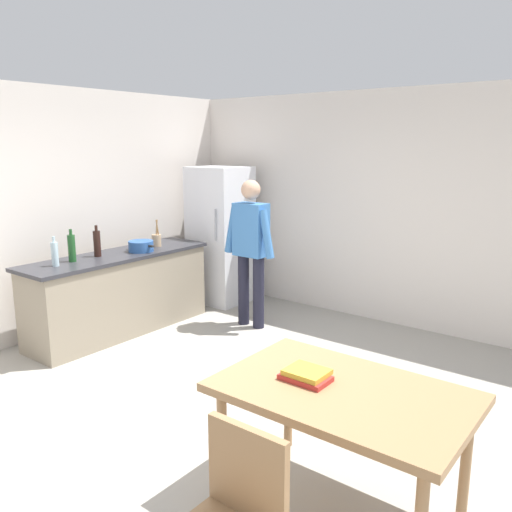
{
  "coord_description": "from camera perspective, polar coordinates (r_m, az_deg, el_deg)",
  "views": [
    {
      "loc": [
        2.67,
        -2.74,
        2.1
      ],
      "look_at": [
        -0.37,
        1.2,
        1.02
      ],
      "focal_mm": 36.77,
      "sensor_mm": 36.0,
      "label": 1
    }
  ],
  "objects": [
    {
      "name": "bottle_wine_green",
      "position": [
        5.7,
        -19.41,
        0.85
      ],
      "size": [
        0.08,
        0.08,
        0.34
      ],
      "color": "#1E5123",
      "rests_on": "kitchen_counter"
    },
    {
      "name": "cooking_pot",
      "position": [
        6.05,
        -12.4,
        1.06
      ],
      "size": [
        0.4,
        0.28,
        0.12
      ],
      "color": "#285193",
      "rests_on": "kitchen_counter"
    },
    {
      "name": "wall_back",
      "position": [
        6.38,
        12.7,
        5.15
      ],
      "size": [
        6.4,
        0.12,
        2.7
      ],
      "primitive_type": "cube",
      "color": "silver",
      "rests_on": "ground_plane"
    },
    {
      "name": "utensil_jar",
      "position": [
        6.31,
        -10.77,
        1.75
      ],
      "size": [
        0.11,
        0.11,
        0.32
      ],
      "color": "tan",
      "rests_on": "kitchen_counter"
    },
    {
      "name": "book_stack",
      "position": [
        3.13,
        5.48,
        -12.77
      ],
      "size": [
        0.28,
        0.21,
        0.06
      ],
      "color": "#B22D28",
      "rests_on": "dining_table"
    },
    {
      "name": "refrigerator",
      "position": [
        6.99,
        -3.89,
        2.28
      ],
      "size": [
        0.7,
        0.67,
        1.8
      ],
      "color": "white",
      "rests_on": "ground_plane"
    },
    {
      "name": "person",
      "position": [
        5.95,
        -0.58,
        1.34
      ],
      "size": [
        0.7,
        0.22,
        1.7
      ],
      "color": "#1E1E2D",
      "rests_on": "ground_plane"
    },
    {
      "name": "wall_left",
      "position": [
        6.08,
        -23.02,
        4.15
      ],
      "size": [
        0.12,
        5.6,
        2.7
      ],
      "primitive_type": "cube",
      "color": "silver",
      "rests_on": "ground_plane"
    },
    {
      "name": "bottle_water_clear",
      "position": [
        5.56,
        -21.05,
        0.23
      ],
      "size": [
        0.07,
        0.07,
        0.3
      ],
      "color": "silver",
      "rests_on": "kitchen_counter"
    },
    {
      "name": "dining_table",
      "position": [
        3.1,
        9.38,
        -15.33
      ],
      "size": [
        1.4,
        0.9,
        0.75
      ],
      "color": "#9E754C",
      "rests_on": "ground_plane"
    },
    {
      "name": "ground_plane",
      "position": [
        4.37,
        -6.0,
        -16.6
      ],
      "size": [
        14.0,
        14.0,
        0.0
      ],
      "primitive_type": "plane",
      "color": "#9E998E"
    },
    {
      "name": "kitchen_counter",
      "position": [
        6.09,
        -14.59,
        -3.9
      ],
      "size": [
        0.64,
        2.2,
        0.9
      ],
      "color": "gray",
      "rests_on": "ground_plane"
    },
    {
      "name": "bottle_wine_dark",
      "position": [
        5.88,
        -16.91,
        1.34
      ],
      "size": [
        0.08,
        0.08,
        0.34
      ],
      "color": "black",
      "rests_on": "kitchen_counter"
    }
  ]
}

